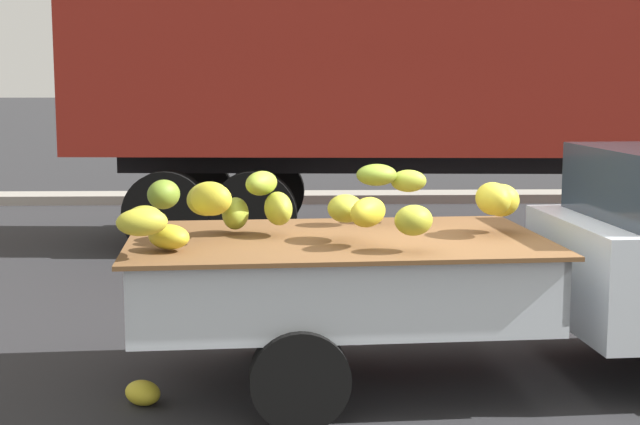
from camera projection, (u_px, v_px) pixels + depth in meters
name	position (u px, v px, depth m)	size (l,w,h in m)	color
ground	(458.00, 391.00, 6.64)	(220.00, 220.00, 0.00)	#28282B
curb_strip	(355.00, 197.00, 16.94)	(80.00, 0.80, 0.16)	gray
pickup_truck	(609.00, 258.00, 6.85)	(5.30, 2.14, 1.70)	silver
semi_trailer	(526.00, 53.00, 12.38)	(12.11, 3.19, 3.95)	maroon
fallen_banana_bunch_near_tailgate	(143.00, 393.00, 6.34)	(0.28, 0.21, 0.17)	gold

